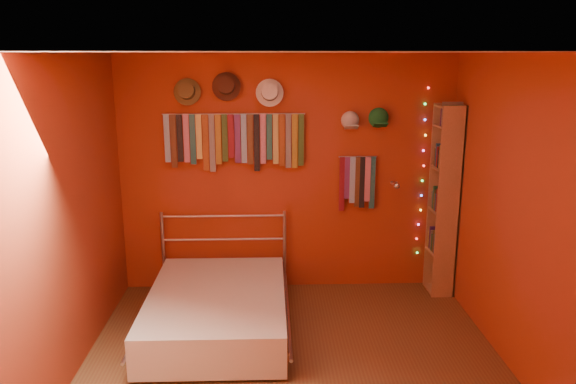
{
  "coord_description": "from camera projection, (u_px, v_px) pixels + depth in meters",
  "views": [
    {
      "loc": [
        -0.2,
        -4.03,
        2.49
      ],
      "look_at": [
        -0.02,
        0.9,
        1.27
      ],
      "focal_mm": 35.0,
      "sensor_mm": 36.0,
      "label": 1
    }
  ],
  "objects": [
    {
      "name": "fedora_olive",
      "position": [
        187.0,
        91.0,
        5.58
      ],
      "size": [
        0.27,
        0.15,
        0.27
      ],
      "rotation": [
        1.36,
        0.0,
        0.0
      ],
      "color": "brown",
      "rests_on": "back_wall"
    },
    {
      "name": "fairy_lights",
      "position": [
        422.0,
        173.0,
        5.92
      ],
      "size": [
        0.06,
        0.02,
        1.8
      ],
      "color": "#FF3333",
      "rests_on": "back_wall"
    },
    {
      "name": "ceiling",
      "position": [
        296.0,
        52.0,
        3.91
      ],
      "size": [
        3.5,
        3.5,
        0.02
      ],
      "primitive_type": "cube",
      "color": "white",
      "rests_on": "back_wall"
    },
    {
      "name": "small_tie_rack",
      "position": [
        357.0,
        180.0,
        5.89
      ],
      "size": [
        0.4,
        0.03,
        0.59
      ],
      "color": "#B2B2B7",
      "rests_on": "back_wall"
    },
    {
      "name": "cap_green",
      "position": [
        379.0,
        118.0,
        5.75
      ],
      "size": [
        0.19,
        0.24,
        0.19
      ],
      "color": "#17692B",
      "rests_on": "back_wall"
    },
    {
      "name": "bookshelf",
      "position": [
        447.0,
        200.0,
        5.81
      ],
      "size": [
        0.25,
        0.34,
        2.0
      ],
      "color": "#956A43",
      "rests_on": "ground"
    },
    {
      "name": "tie_rack",
      "position": [
        235.0,
        139.0,
        5.74
      ],
      "size": [
        1.45,
        0.03,
        0.6
      ],
      "color": "#B2B2B7",
      "rests_on": "back_wall"
    },
    {
      "name": "fedora_white",
      "position": [
        270.0,
        92.0,
        5.61
      ],
      "size": [
        0.28,
        0.15,
        0.28
      ],
      "rotation": [
        1.36,
        0.0,
        0.0
      ],
      "color": "white",
      "rests_on": "back_wall"
    },
    {
      "name": "bed",
      "position": [
        217.0,
        309.0,
        5.15
      ],
      "size": [
        1.33,
        1.82,
        0.88
      ],
      "rotation": [
        0.0,
        0.0,
        -0.0
      ],
      "color": "#B2B2B7",
      "rests_on": "ground"
    },
    {
      "name": "left_wall",
      "position": [
        59.0,
        226.0,
        4.15
      ],
      "size": [
        0.02,
        3.5,
        2.5
      ],
      "primitive_type": "cube",
      "color": "#8D3716",
      "rests_on": "ground"
    },
    {
      "name": "back_wall",
      "position": [
        287.0,
        175.0,
        5.91
      ],
      "size": [
        3.5,
        0.02,
        2.5
      ],
      "primitive_type": "cube",
      "color": "#8D3716",
      "rests_on": "ground"
    },
    {
      "name": "cap_white",
      "position": [
        350.0,
        121.0,
        5.74
      ],
      "size": [
        0.18,
        0.23,
        0.18
      ],
      "color": "beige",
      "rests_on": "back_wall"
    },
    {
      "name": "right_wall",
      "position": [
        524.0,
        221.0,
        4.28
      ],
      "size": [
        0.02,
        3.5,
        2.5
      ],
      "primitive_type": "cube",
      "color": "#8D3716",
      "rests_on": "ground"
    },
    {
      "name": "reading_lamp",
      "position": [
        396.0,
        185.0,
        5.77
      ],
      "size": [
        0.06,
        0.27,
        0.08
      ],
      "color": "#B2B2B7",
      "rests_on": "back_wall"
    },
    {
      "name": "fedora_brown",
      "position": [
        226.0,
        86.0,
        5.58
      ],
      "size": [
        0.29,
        0.16,
        0.28
      ],
      "rotation": [
        1.36,
        0.0,
        0.0
      ],
      "color": "#462519",
      "rests_on": "back_wall"
    },
    {
      "name": "ground",
      "position": [
        295.0,
        372.0,
        4.51
      ],
      "size": [
        3.5,
        3.5,
        0.0
      ],
      "primitive_type": "plane",
      "color": "brown",
      "rests_on": "ground"
    }
  ]
}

